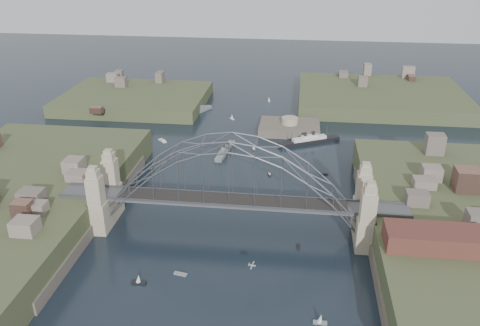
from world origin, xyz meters
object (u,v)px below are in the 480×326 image
Objects in this scene: naval_cruiser_far at (198,111)px; ocean_liner at (309,141)px; wharf_shed at (435,239)px; bridge at (231,185)px; naval_cruiser_near at (225,150)px; fort_island at (289,132)px.

ocean_liner is at bearing -31.23° from naval_cruiser_far.
ocean_liner is at bearing 108.67° from wharf_shed.
bridge is 46.23m from wharf_shed.
naval_cruiser_near is at bearing -66.28° from naval_cruiser_far.
fort_island is at bearing 47.26° from naval_cruiser_near.
wharf_shed is at bearing -55.25° from naval_cruiser_far.
ocean_liner is (-24.79, 73.38, -9.13)m from wharf_shed.
wharf_shed reaches higher than fort_island.
bridge is 91.24m from naval_cruiser_far.
wharf_shed is at bearing -49.45° from naval_cruiser_near.
naval_cruiser_far is at bearing 106.62° from bridge.
naval_cruiser_far reaches higher than naval_cruiser_near.
wharf_shed reaches higher than naval_cruiser_far.
bridge is 3.89× the size of ocean_liner.
wharf_shed reaches higher than naval_cruiser_near.
ocean_liner reaches higher than naval_cruiser_far.
naval_cruiser_near is at bearing 100.35° from bridge.
naval_cruiser_far is (-37.90, 16.73, 1.17)m from fort_island.
naval_cruiser_far is 52.75m from ocean_liner.
fort_island reaches higher than naval_cruiser_far.
fort_island is at bearing -23.83° from naval_cruiser_far.
naval_cruiser_near is at bearing -132.74° from fort_island.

